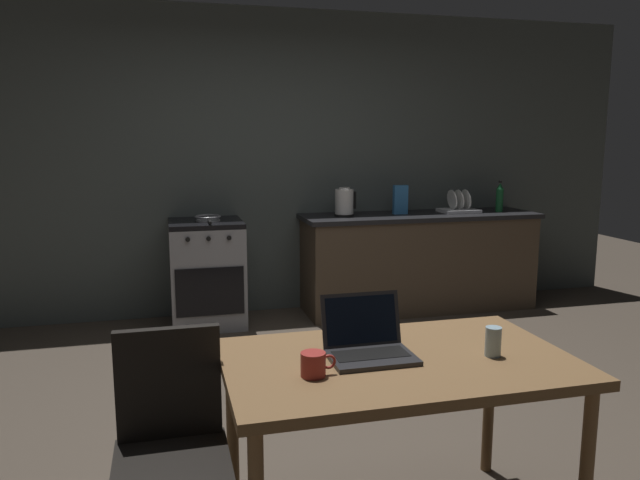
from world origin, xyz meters
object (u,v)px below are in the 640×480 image
object	(u,v)px
chair	(171,438)
coffee_mug	(314,364)
bottle	(500,197)
drinking_glass	(493,342)
stove_oven	(207,273)
cereal_box	(400,200)
dish_rack	(459,207)
frying_pan	(208,218)
laptop	(368,345)
electric_kettle	(344,202)
dining_table	(398,376)

from	to	relation	value
chair	coffee_mug	size ratio (longest dim) A/B	6.92
bottle	drinking_glass	xyz separation A→B (m)	(-1.82, -3.04, -0.23)
stove_oven	drinking_glass	bearing A→B (deg)	-74.30
stove_oven	cereal_box	xyz separation A→B (m)	(1.73, 0.02, 0.57)
drinking_glass	dish_rack	size ratio (longest dim) A/B	0.34
chair	cereal_box	bearing A→B (deg)	78.16
bottle	drinking_glass	bearing A→B (deg)	-120.93
frying_pan	coffee_mug	xyz separation A→B (m)	(0.14, -3.08, -0.13)
laptop	drinking_glass	bearing A→B (deg)	-11.43
cereal_box	drinking_glass	bearing A→B (deg)	-105.56
cereal_box	dish_rack	distance (m)	0.58
bottle	frying_pan	world-z (taller)	bottle
electric_kettle	dish_rack	distance (m)	1.10
drinking_glass	cereal_box	xyz separation A→B (m)	(0.87, 3.11, 0.22)
bottle	chair	bearing A→B (deg)	-135.88
frying_pan	cereal_box	size ratio (longest dim) A/B	1.50
coffee_mug	frying_pan	bearing A→B (deg)	92.54
dining_table	drinking_glass	size ratio (longest dim) A/B	11.54
coffee_mug	drinking_glass	xyz separation A→B (m)	(0.71, 0.02, 0.01)
stove_oven	chair	xyz separation A→B (m)	(-0.34, -2.99, 0.07)
dining_table	electric_kettle	bearing A→B (deg)	77.09
frying_pan	chair	bearing A→B (deg)	-96.92
stove_oven	chair	world-z (taller)	stove_oven
dish_rack	electric_kettle	bearing A→B (deg)	180.00
bottle	frying_pan	xyz separation A→B (m)	(-2.67, 0.02, -0.11)
stove_oven	laptop	bearing A→B (deg)	-82.20
electric_kettle	bottle	size ratio (longest dim) A/B	0.87
electric_kettle	bottle	xyz separation A→B (m)	(1.49, -0.05, 0.02)
chair	cereal_box	distance (m)	3.69
frying_pan	cereal_box	bearing A→B (deg)	1.69
chair	dish_rack	bearing A→B (deg)	71.25
dining_table	coffee_mug	world-z (taller)	coffee_mug
chair	stove_oven	bearing A→B (deg)	106.27
bottle	coffee_mug	size ratio (longest dim) A/B	2.27
bottle	coffee_mug	world-z (taller)	bottle
electric_kettle	cereal_box	distance (m)	0.53
chair	electric_kettle	xyz separation A→B (m)	(1.54, 2.99, 0.50)
drinking_glass	coffee_mug	bearing A→B (deg)	-178.21
chair	coffee_mug	xyz separation A→B (m)	(0.50, -0.13, 0.28)
cereal_box	bottle	bearing A→B (deg)	-4.19
dining_table	laptop	xyz separation A→B (m)	(-0.10, 0.05, 0.12)
stove_oven	laptop	distance (m)	3.02
bottle	dish_rack	size ratio (longest dim) A/B	0.85
electric_kettle	laptop	bearing A→B (deg)	-105.01
stove_oven	electric_kettle	distance (m)	1.33
laptop	bottle	world-z (taller)	bottle
drinking_glass	dish_rack	xyz separation A→B (m)	(1.44, 3.09, 0.14)
drinking_glass	bottle	bearing A→B (deg)	59.07
chair	frying_pan	xyz separation A→B (m)	(0.36, 2.96, 0.40)
bottle	cereal_box	xyz separation A→B (m)	(-0.96, 0.07, -0.01)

